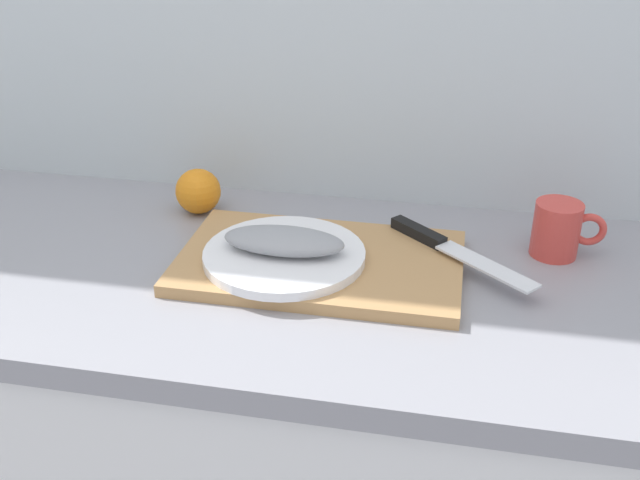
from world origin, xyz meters
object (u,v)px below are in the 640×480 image
object	(u,v)px
white_plate	(284,255)
fish_fillet	(284,241)
cutting_board	(320,262)
orange_0	(198,191)
chef_knife	(442,244)
coffee_mug_1	(558,229)

from	to	relation	value
white_plate	fish_fillet	distance (m)	0.03
cutting_board	orange_0	size ratio (longest dim) A/B	5.41
fish_fillet	chef_knife	size ratio (longest dim) A/B	0.80
cutting_board	chef_knife	xyz separation A→B (m)	(0.19, 0.06, 0.02)
chef_knife	orange_0	size ratio (longest dim) A/B	2.90
cutting_board	chef_knife	bearing A→B (deg)	19.09
white_plate	coffee_mug_1	distance (m)	0.45
cutting_board	white_plate	bearing A→B (deg)	-159.68
fish_fillet	chef_knife	xyz separation A→B (m)	(0.24, 0.08, -0.02)
white_plate	chef_knife	xyz separation A→B (m)	(0.24, 0.08, 0.00)
cutting_board	chef_knife	world-z (taller)	chef_knife
chef_knife	cutting_board	bearing A→B (deg)	-120.63
chef_knife	orange_0	xyz separation A→B (m)	(-0.45, 0.10, 0.01)
fish_fillet	coffee_mug_1	size ratio (longest dim) A/B	1.65
white_plate	cutting_board	bearing A→B (deg)	20.32
chef_knife	coffee_mug_1	distance (m)	0.19
cutting_board	coffee_mug_1	size ratio (longest dim) A/B	3.85
white_plate	fish_fillet	world-z (taller)	fish_fillet
coffee_mug_1	orange_0	distance (m)	0.63
fish_fillet	white_plate	bearing A→B (deg)	153.43
coffee_mug_1	orange_0	xyz separation A→B (m)	(-0.63, 0.04, -0.00)
fish_fillet	orange_0	bearing A→B (deg)	138.44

